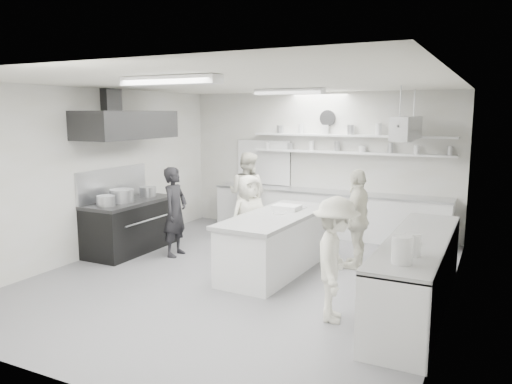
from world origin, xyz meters
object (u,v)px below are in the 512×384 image
at_px(right_counter, 417,276).
at_px(cook_stove, 175,212).
at_px(back_counter, 326,214).
at_px(stove, 130,227).
at_px(prep_island, 276,244).
at_px(cook_back, 247,194).

xyz_separation_m(right_counter, cook_stove, (-4.31, 0.72, 0.34)).
bearing_deg(back_counter, stove, -136.01).
bearing_deg(prep_island, cook_stove, -177.46).
height_order(cook_stove, cook_back, cook_back).
height_order(right_counter, cook_stove, cook_stove).
height_order(stove, prep_island, stove).
height_order(stove, right_counter, right_counter).
xyz_separation_m(right_counter, cook_back, (-3.87, 2.69, 0.41)).
bearing_deg(cook_stove, prep_island, -95.13).
bearing_deg(right_counter, stove, 173.48).
distance_m(prep_island, cook_stove, 2.02).
xyz_separation_m(stove, prep_island, (2.93, 0.12, -0.00)).
relative_size(back_counter, prep_island, 2.06).
height_order(right_counter, prep_island, right_counter).
distance_m(stove, right_counter, 5.28).
relative_size(stove, back_counter, 0.36).
relative_size(right_counter, prep_island, 1.36).
bearing_deg(cook_stove, stove, 92.47).
height_order(prep_island, cook_back, cook_back).
bearing_deg(prep_island, back_counter, 93.25).
distance_m(prep_island, cook_back, 2.54).
distance_m(right_counter, cook_back, 4.73).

